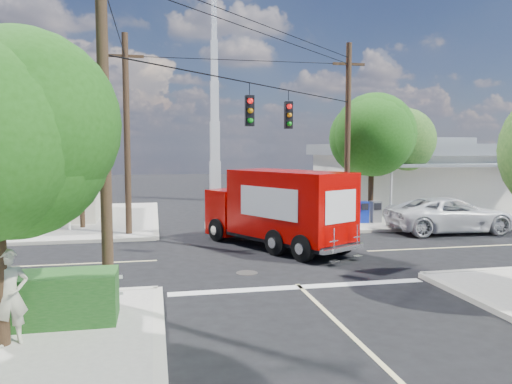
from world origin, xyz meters
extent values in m
plane|color=black|center=(0.00, 0.00, 0.00)|extent=(120.00, 120.00, 0.00)
cube|color=#A29D92|center=(11.00, 11.00, 0.07)|extent=(14.00, 14.00, 0.14)
cube|color=beige|center=(4.00, 11.00, 0.07)|extent=(0.25, 14.00, 0.14)
cube|color=beige|center=(11.00, 4.00, 0.07)|extent=(14.00, 0.25, 0.14)
cube|color=#A29D92|center=(-11.00, 11.00, 0.07)|extent=(14.00, 14.00, 0.14)
cube|color=beige|center=(-4.00, 11.00, 0.07)|extent=(0.25, 14.00, 0.14)
cube|color=beige|center=(0.00, 10.00, 0.01)|extent=(0.12, 12.00, 0.01)
cube|color=beige|center=(0.00, -10.00, 0.01)|extent=(0.12, 12.00, 0.01)
cube|color=beige|center=(10.00, 0.00, 0.01)|extent=(12.00, 0.12, 0.01)
cube|color=silver|center=(0.00, -4.30, 0.01)|extent=(7.50, 0.40, 0.01)
cube|color=silver|center=(12.50, 12.00, 1.84)|extent=(11.00, 8.00, 3.40)
cube|color=gray|center=(12.50, 12.00, 3.89)|extent=(11.80, 8.80, 0.70)
cube|color=gray|center=(12.50, 12.00, 4.39)|extent=(6.05, 4.40, 0.50)
cube|color=gray|center=(12.50, 7.10, 3.04)|extent=(9.90, 1.80, 0.15)
cylinder|color=silver|center=(8.10, 6.30, 1.59)|extent=(0.12, 0.12, 2.90)
cube|color=beige|center=(-12.00, 12.50, 1.74)|extent=(10.00, 8.00, 3.20)
cube|color=gray|center=(-12.00, 12.50, 3.69)|extent=(10.80, 8.80, 0.70)
cube|color=gray|center=(-12.00, 12.50, 4.19)|extent=(5.50, 4.40, 0.50)
cylinder|color=silver|center=(-8.00, 6.80, 1.49)|extent=(0.12, 0.12, 2.70)
cube|color=silver|center=(0.50, 20.00, 1.50)|extent=(0.80, 0.80, 3.00)
cube|color=silver|center=(0.50, 20.00, 4.50)|extent=(0.70, 0.70, 3.00)
cube|color=silver|center=(0.50, 20.00, 7.50)|extent=(0.60, 0.60, 3.00)
cube|color=silver|center=(0.50, 20.00, 10.50)|extent=(0.50, 0.50, 3.00)
cube|color=silver|center=(0.50, 20.00, 13.50)|extent=(0.40, 0.40, 3.00)
sphere|color=#1C4F10|center=(-6.65, -7.80, 4.20)|extent=(3.25, 3.25, 3.25)
cylinder|color=#422D1C|center=(7.20, 6.80, 2.19)|extent=(0.28, 0.28, 4.10)
sphere|color=#1C4F10|center=(7.20, 6.80, 4.75)|extent=(4.10, 4.10, 4.10)
sphere|color=#1C4F10|center=(6.80, 7.00, 5.00)|extent=(3.33, 3.33, 3.33)
sphere|color=#1C4F10|center=(7.55, 6.50, 4.62)|extent=(3.58, 3.58, 3.58)
cylinder|color=#422D1C|center=(9.80, 9.00, 1.93)|extent=(0.28, 0.28, 3.58)
sphere|color=#29591C|center=(9.80, 9.00, 4.17)|extent=(3.58, 3.58, 3.58)
sphere|color=#29591C|center=(9.40, 9.20, 4.40)|extent=(2.91, 2.91, 2.91)
sphere|color=#29591C|center=(10.15, 8.70, 4.06)|extent=(3.14, 3.14, 3.14)
cylinder|color=#422D1C|center=(-7.50, 7.50, 2.64)|extent=(0.24, 0.24, 5.00)
cone|color=#276F24|center=(-6.60, 7.50, 5.24)|extent=(0.50, 2.06, 0.98)
cone|color=#276F24|center=(-6.94, 8.20, 5.24)|extent=(1.92, 1.68, 0.98)
cone|color=#276F24|center=(-7.70, 8.38, 5.24)|extent=(2.12, 0.95, 0.98)
cone|color=#276F24|center=(-8.31, 7.89, 5.24)|extent=(1.34, 2.07, 0.98)
cone|color=#276F24|center=(-8.31, 7.11, 5.24)|extent=(1.34, 2.07, 0.98)
cone|color=#276F24|center=(-7.70, 6.62, 5.24)|extent=(2.12, 0.95, 0.98)
cone|color=#276F24|center=(-6.94, 6.80, 5.24)|extent=(1.92, 1.68, 0.98)
cylinder|color=#422D1C|center=(-9.50, 9.00, 2.44)|extent=(0.24, 0.24, 4.60)
cone|color=#276F24|center=(-8.60, 9.00, 4.84)|extent=(0.50, 2.06, 0.98)
cone|color=#276F24|center=(-8.94, 9.70, 4.84)|extent=(1.92, 1.68, 0.98)
cone|color=#276F24|center=(-9.70, 9.88, 4.84)|extent=(2.12, 0.95, 0.98)
cone|color=#276F24|center=(-10.31, 9.39, 4.84)|extent=(1.34, 2.07, 0.98)
cone|color=#276F24|center=(-10.31, 8.61, 4.84)|extent=(1.34, 2.07, 0.98)
cone|color=#276F24|center=(-9.70, 8.12, 4.84)|extent=(2.12, 0.95, 0.98)
cone|color=#276F24|center=(-8.94, 8.30, 4.84)|extent=(1.92, 1.68, 0.98)
cylinder|color=#473321|center=(-5.20, -5.20, 4.50)|extent=(0.28, 0.28, 9.00)
cylinder|color=#473321|center=(5.20, 5.20, 4.50)|extent=(0.28, 0.28, 9.00)
cube|color=#473321|center=(5.20, 5.20, 8.00)|extent=(1.60, 0.12, 0.12)
cylinder|color=#473321|center=(-5.20, 5.20, 4.50)|extent=(0.28, 0.28, 9.00)
cube|color=#473321|center=(-5.20, 5.20, 8.00)|extent=(1.60, 0.12, 0.12)
cylinder|color=black|center=(0.00, 0.00, 6.20)|extent=(10.43, 10.43, 0.04)
cube|color=black|center=(-0.80, -0.80, 5.25)|extent=(0.30, 0.24, 1.05)
sphere|color=red|center=(-0.80, -0.94, 5.58)|extent=(0.20, 0.20, 0.20)
cube|color=black|center=(1.10, 1.10, 5.25)|extent=(0.30, 0.24, 1.05)
sphere|color=red|center=(1.10, 0.96, 5.58)|extent=(0.20, 0.20, 0.20)
cube|color=silver|center=(-5.00, -5.60, 0.64)|extent=(0.09, 0.06, 1.00)
cube|color=#A92016|center=(5.80, 6.20, 0.69)|extent=(0.50, 0.50, 1.10)
cube|color=#0F26A1|center=(6.50, 6.20, 0.69)|extent=(0.50, 0.50, 1.10)
cube|color=slate|center=(7.20, 6.20, 0.69)|extent=(0.50, 0.50, 1.10)
cube|color=black|center=(0.69, 1.49, 0.49)|extent=(5.07, 7.04, 0.22)
cube|color=#B10200|center=(-0.59, 3.87, 1.19)|extent=(2.58, 2.33, 1.95)
cube|color=black|center=(-0.88, 4.41, 1.55)|extent=(1.74, 1.08, 0.84)
cube|color=silver|center=(-0.97, 4.57, 0.58)|extent=(1.84, 1.06, 0.31)
cube|color=#B10200|center=(1.07, 0.79, 1.81)|extent=(4.39, 5.57, 2.57)
cube|color=white|center=(2.06, 1.33, 1.95)|extent=(1.53, 2.81, 1.15)
cube|color=white|center=(0.08, 0.26, 1.95)|extent=(1.53, 2.81, 1.15)
cube|color=white|center=(2.30, -1.48, 1.95)|extent=(1.41, 0.77, 1.15)
cube|color=silver|center=(2.36, -1.58, 0.49)|extent=(1.97, 1.20, 0.16)
cube|color=silver|center=(1.86, -1.98, 0.84)|extent=(0.38, 0.24, 0.89)
cube|color=silver|center=(2.95, -1.39, 0.84)|extent=(0.38, 0.24, 0.89)
cylinder|color=black|center=(-1.42, 3.27, 0.49)|extent=(0.71, 0.99, 0.97)
cylinder|color=black|center=(0.37, 4.24, 0.49)|extent=(0.71, 0.99, 0.97)
cylinder|color=black|center=(1.02, -1.25, 0.49)|extent=(0.71, 0.99, 0.97)
cylinder|color=black|center=(2.81, -0.28, 0.49)|extent=(0.71, 0.99, 0.97)
imported|color=silver|center=(9.68, 3.32, 0.83)|extent=(6.05, 2.96, 1.66)
imported|color=#BDBAA0|center=(-6.85, -7.49, 1.09)|extent=(0.82, 0.70, 1.90)
camera|label=1|loc=(-4.04, -17.75, 3.96)|focal=35.00mm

